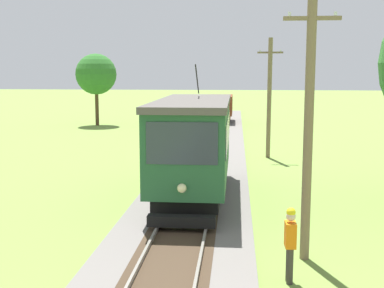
# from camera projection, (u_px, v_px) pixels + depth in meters

# --- Properties ---
(red_tram) EXTENTS (2.60, 8.54, 4.79)m
(red_tram) POSITION_uv_depth(u_px,v_px,m) (194.00, 143.00, 18.40)
(red_tram) COLOR #235633
(red_tram) RESTS_ON rail_right
(freight_car) EXTENTS (2.40, 5.20, 2.31)m
(freight_car) POSITION_uv_depth(u_px,v_px,m) (219.00, 107.00, 45.86)
(freight_car) COLOR brown
(freight_car) RESTS_ON rail_right
(utility_pole_near_tram) EXTENTS (1.40, 0.30, 6.96)m
(utility_pole_near_tram) POSITION_uv_depth(u_px,v_px,m) (309.00, 122.00, 12.47)
(utility_pole_near_tram) COLOR #7A664C
(utility_pole_near_tram) RESTS_ON ground
(utility_pole_mid) EXTENTS (1.40, 0.53, 6.66)m
(utility_pole_mid) POSITION_uv_depth(u_px,v_px,m) (269.00, 97.00, 27.47)
(utility_pole_mid) COLOR #7A664C
(utility_pole_mid) RESTS_ON ground
(gravel_pile) EXTENTS (2.67, 2.67, 1.13)m
(gravel_pile) POSITION_uv_depth(u_px,v_px,m) (169.00, 113.00, 51.81)
(gravel_pile) COLOR gray
(gravel_pile) RESTS_ON ground
(track_worker) EXTENTS (0.25, 0.39, 1.78)m
(track_worker) POSITION_uv_depth(u_px,v_px,m) (290.00, 242.00, 11.34)
(track_worker) COLOR #38332D
(track_worker) RESTS_ON ground
(tree_left_far) EXTENTS (3.62, 3.62, 6.39)m
(tree_left_far) POSITION_uv_depth(u_px,v_px,m) (96.00, 74.00, 44.18)
(tree_left_far) COLOR #4C3823
(tree_left_far) RESTS_ON ground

